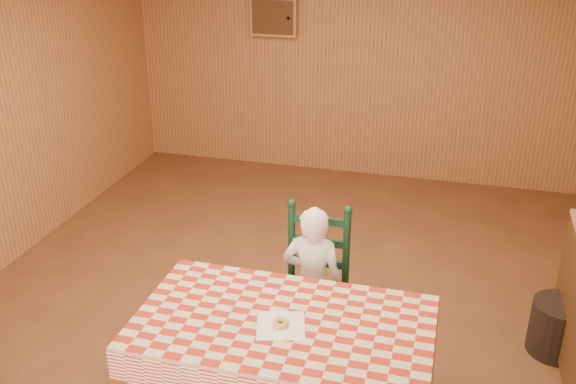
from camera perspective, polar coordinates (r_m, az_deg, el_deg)
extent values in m
plane|color=brown|center=(4.98, -0.61, -10.95)|extent=(6.00, 6.00, 0.00)
cube|color=#AE713E|center=(7.18, 5.94, 11.47)|extent=(5.00, 0.10, 2.60)
cube|color=tan|center=(7.23, -1.28, 15.32)|extent=(0.52, 0.08, 0.42)
cube|color=#502F15|center=(7.19, -1.39, 15.27)|extent=(0.46, 0.02, 0.36)
sphere|color=black|center=(7.13, 0.02, 15.19)|extent=(0.04, 0.04, 0.04)
cube|color=#502F15|center=(3.64, -0.43, -11.99)|extent=(1.60, 0.90, 0.06)
cube|color=#502F15|center=(4.34, -8.46, -11.61)|extent=(0.07, 0.07, 0.69)
cube|color=#502F15|center=(4.07, 11.19, -14.62)|extent=(0.07, 0.07, 0.69)
cube|color=#AE2717|center=(3.61, -0.43, -11.48)|extent=(1.64, 0.94, 0.02)
cube|color=#AE2717|center=(4.04, 1.37, -8.87)|extent=(1.64, 0.02, 0.18)
cube|color=#2E5A29|center=(3.93, -12.23, -10.59)|extent=(0.02, 0.94, 0.18)
cube|color=#2E5A29|center=(3.59, 12.73, -14.49)|extent=(0.02, 0.94, 0.18)
cube|color=black|center=(4.38, 2.17, -9.60)|extent=(0.44, 0.40, 0.04)
cylinder|color=black|center=(4.42, -0.86, -12.86)|extent=(0.04, 0.04, 0.41)
cylinder|color=black|center=(4.35, 4.11, -13.61)|extent=(0.04, 0.04, 0.41)
cylinder|color=black|center=(4.68, 0.30, -10.44)|extent=(0.04, 0.04, 0.41)
cylinder|color=black|center=(4.62, 4.95, -11.10)|extent=(0.04, 0.04, 0.41)
cylinder|color=black|center=(4.40, 0.32, -4.58)|extent=(0.05, 0.05, 0.60)
sphere|color=black|center=(4.26, 0.32, -1.04)|extent=(0.06, 0.06, 0.06)
cylinder|color=black|center=(4.33, 5.21, -5.19)|extent=(0.05, 0.05, 0.60)
sphere|color=black|center=(4.19, 5.36, -1.62)|extent=(0.06, 0.06, 0.06)
cube|color=black|center=(4.42, 2.71, -6.25)|extent=(0.38, 0.03, 0.05)
cube|color=black|center=(4.34, 2.75, -4.43)|extent=(0.38, 0.03, 0.05)
cube|color=black|center=(4.26, 2.79, -2.54)|extent=(0.38, 0.03, 0.05)
imported|color=white|center=(4.31, 2.19, -8.13)|extent=(0.41, 0.27, 1.12)
cube|color=white|center=(3.57, -0.65, -11.78)|extent=(0.32, 0.32, 0.00)
torus|color=gold|center=(3.56, -0.65, -11.56)|extent=(0.11, 0.11, 0.03)
cube|color=#502F15|center=(4.57, 23.86, -10.07)|extent=(0.02, 1.20, 0.80)
cylinder|color=black|center=(4.90, 22.88, -11.05)|extent=(0.50, 0.50, 0.39)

